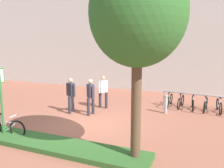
# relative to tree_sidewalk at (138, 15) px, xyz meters

# --- Properties ---
(ground_plane) EXTENTS (60.00, 60.00, 0.00)m
(ground_plane) POSITION_rel_tree_sidewalk_xyz_m (-2.80, 2.30, -4.02)
(ground_plane) COLOR #9E5B47
(building_facade) EXTENTS (28.00, 1.20, 10.00)m
(building_facade) POSITION_rel_tree_sidewalk_xyz_m (-2.80, 10.71, 0.98)
(building_facade) COLOR silver
(building_facade) RESTS_ON ground
(planter_strip) EXTENTS (7.00, 1.10, 0.16)m
(planter_strip) POSITION_rel_tree_sidewalk_xyz_m (-3.00, -0.17, -3.94)
(planter_strip) COLOR #336028
(planter_strip) RESTS_ON ground
(tree_sidewalk) EXTENTS (2.54, 2.54, 5.45)m
(tree_sidewalk) POSITION_rel_tree_sidewalk_xyz_m (0.00, 0.00, 0.00)
(tree_sidewalk) COLOR brown
(tree_sidewalk) RESTS_ON ground
(parking_sign_post) EXTENTS (0.08, 0.36, 2.51)m
(parking_sign_post) POSITION_rel_tree_sidewalk_xyz_m (-4.84, -0.17, -2.39)
(parking_sign_post) COLOR #2D7238
(parking_sign_post) RESTS_ON ground
(bike_at_sign) EXTENTS (1.68, 0.42, 0.86)m
(bike_at_sign) POSITION_rel_tree_sidewalk_xyz_m (-4.82, -0.10, -3.68)
(bike_at_sign) COLOR black
(bike_at_sign) RESTS_ON ground
(bike_rack_cluster) EXTENTS (3.73, 1.94, 0.83)m
(bike_rack_cluster) POSITION_rel_tree_sidewalk_xyz_m (1.59, 6.24, -3.68)
(bike_rack_cluster) COLOR #99999E
(bike_rack_cluster) RESTS_ON ground
(bollard_steel) EXTENTS (0.16, 0.16, 0.90)m
(bollard_steel) POSITION_rel_tree_sidewalk_xyz_m (0.08, 4.99, -3.57)
(bollard_steel) COLOR #ADADB2
(bollard_steel) RESTS_ON ground
(person_suited_navy) EXTENTS (0.58, 0.51, 1.72)m
(person_suited_navy) POSITION_rel_tree_sidewalk_xyz_m (-4.26, 3.36, -3.04)
(person_suited_navy) COLOR #2D2D38
(person_suited_navy) RESTS_ON ground
(person_suited_dark) EXTENTS (0.49, 0.49, 1.72)m
(person_suited_dark) POSITION_rel_tree_sidewalk_xyz_m (-3.19, 3.40, -3.04)
(person_suited_dark) COLOR #2D2D38
(person_suited_dark) RESTS_ON ground
(person_shirt_white) EXTENTS (0.50, 0.55, 1.72)m
(person_shirt_white) POSITION_rel_tree_sidewalk_xyz_m (-3.15, 4.73, -3.04)
(person_shirt_white) COLOR #2D2D38
(person_shirt_white) RESTS_ON ground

